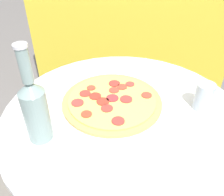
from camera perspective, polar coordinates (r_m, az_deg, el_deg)
table at (r=0.97m, az=2.29°, el=-12.47°), size 0.80×0.80×0.76m
fence_panel at (r=1.64m, az=4.34°, el=17.56°), size 1.33×0.04×1.50m
pizza at (r=0.87m, az=-0.04°, el=-0.62°), size 0.35×0.35×0.02m
beer_bottle at (r=0.71m, az=-17.21°, el=-2.14°), size 0.07×0.07×0.30m
drinking_glass at (r=0.87m, az=20.25°, el=0.33°), size 0.06×0.06×0.09m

